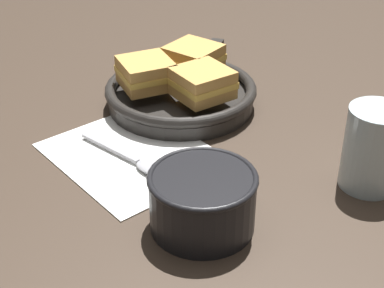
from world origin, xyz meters
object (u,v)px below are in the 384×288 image
object	(u,v)px
sandwich_near_left	(193,58)
spoon	(140,163)
soup_bowl	(202,198)
sandwich_far_left	(202,83)
drinking_glass	(373,148)
skillet	(181,94)
sandwich_near_right	(146,73)

from	to	relation	value
sandwich_near_left	spoon	bearing A→B (deg)	-63.22
soup_bowl	sandwich_far_left	bearing A→B (deg)	133.62
sandwich_far_left	drinking_glass	size ratio (longest dim) A/B	0.85
skillet	drinking_glass	size ratio (longest dim) A/B	2.95
sandwich_far_left	drinking_glass	world-z (taller)	drinking_glass
skillet	drinking_glass	world-z (taller)	drinking_glass
sandwich_far_left	sandwich_near_right	bearing A→B (deg)	-157.57
sandwich_near_left	sandwich_far_left	bearing A→B (deg)	-37.57
soup_bowl	sandwich_far_left	world-z (taller)	sandwich_far_left
spoon	skillet	bearing A→B (deg)	114.01
drinking_glass	soup_bowl	bearing A→B (deg)	-114.27
spoon	sandwich_near_left	xyz separation A→B (m)	(-0.12, 0.23, 0.06)
sandwich_near_right	drinking_glass	size ratio (longest dim) A/B	0.94
sandwich_near_left	drinking_glass	bearing A→B (deg)	-5.74
spoon	sandwich_far_left	bearing A→B (deg)	98.20
soup_bowl	sandwich_far_left	xyz separation A→B (m)	(-0.19, 0.20, 0.02)
sandwich_far_left	soup_bowl	bearing A→B (deg)	-46.38
spoon	drinking_glass	size ratio (longest dim) A/B	1.50
skillet	soup_bowl	bearing A→B (deg)	-40.12
sandwich_near_left	sandwich_near_right	bearing A→B (deg)	-97.57
sandwich_near_right	sandwich_far_left	world-z (taller)	same
soup_bowl	sandwich_near_right	size ratio (longest dim) A/B	1.23
sandwich_near_left	drinking_glass	world-z (taller)	drinking_glass
sandwich_near_left	sandwich_near_right	xyz separation A→B (m)	(-0.01, -0.10, 0.00)
sandwich_far_left	drinking_glass	bearing A→B (deg)	4.63
drinking_glass	sandwich_far_left	bearing A→B (deg)	-175.37
soup_bowl	drinking_glass	world-z (taller)	drinking_glass
sandwich_near_left	sandwich_near_right	size ratio (longest dim) A/B	0.87
soup_bowl	drinking_glass	distance (m)	0.25
spoon	sandwich_near_right	size ratio (longest dim) A/B	1.60
skillet	sandwich_far_left	size ratio (longest dim) A/B	3.47
spoon	sandwich_far_left	distance (m)	0.18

